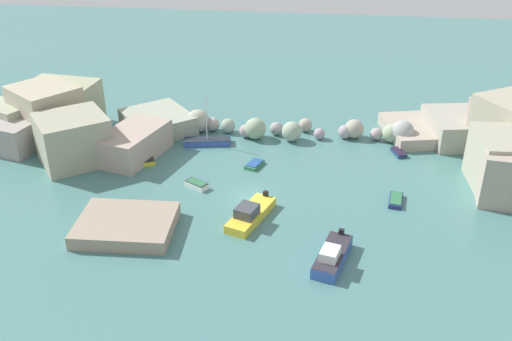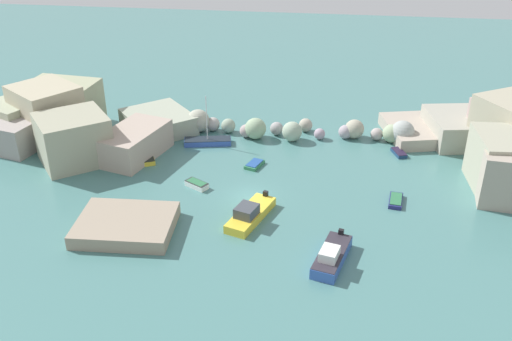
{
  "view_description": "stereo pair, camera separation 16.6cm",
  "coord_description": "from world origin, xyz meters",
  "px_view_note": "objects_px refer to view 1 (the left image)",
  "views": [
    {
      "loc": [
        6.98,
        -48.52,
        29.08
      ],
      "look_at": [
        0.0,
        3.78,
        1.0
      ],
      "focal_mm": 40.6,
      "sensor_mm": 36.0,
      "label": 1
    },
    {
      "loc": [
        7.14,
        -48.49,
        29.08
      ],
      "look_at": [
        0.0,
        3.78,
        1.0
      ],
      "focal_mm": 40.6,
      "sensor_mm": 36.0,
      "label": 2
    }
  ],
  "objects_px": {
    "moored_boat_6": "(396,200)",
    "moored_boat_7": "(332,256)",
    "moored_boat_3": "(140,163)",
    "moored_boat_4": "(254,164)",
    "moored_boat_2": "(207,141)",
    "moored_boat_0": "(197,184)",
    "moored_boat_5": "(399,152)",
    "stone_dock": "(126,225)",
    "moored_boat_1": "(250,214)"
  },
  "relations": [
    {
      "from": "stone_dock",
      "to": "moored_boat_1",
      "type": "bearing_deg",
      "value": 17.2
    },
    {
      "from": "stone_dock",
      "to": "moored_boat_3",
      "type": "xyz_separation_m",
      "value": [
        -2.7,
        12.53,
        -0.34
      ]
    },
    {
      "from": "moored_boat_5",
      "to": "moored_boat_6",
      "type": "height_order",
      "value": "moored_boat_6"
    },
    {
      "from": "moored_boat_6",
      "to": "moored_boat_2",
      "type": "bearing_deg",
      "value": 71.31
    },
    {
      "from": "moored_boat_2",
      "to": "moored_boat_4",
      "type": "height_order",
      "value": "moored_boat_2"
    },
    {
      "from": "moored_boat_2",
      "to": "moored_boat_1",
      "type": "bearing_deg",
      "value": -76.6
    },
    {
      "from": "moored_boat_0",
      "to": "moored_boat_5",
      "type": "height_order",
      "value": "moored_boat_0"
    },
    {
      "from": "stone_dock",
      "to": "moored_boat_2",
      "type": "xyz_separation_m",
      "value": [
        3.43,
        18.74,
        -0.26
      ]
    },
    {
      "from": "moored_boat_0",
      "to": "moored_boat_3",
      "type": "distance_m",
      "value": 8.17
    },
    {
      "from": "moored_boat_0",
      "to": "moored_boat_1",
      "type": "bearing_deg",
      "value": -9.09
    },
    {
      "from": "moored_boat_4",
      "to": "moored_boat_6",
      "type": "distance_m",
      "value": 15.69
    },
    {
      "from": "moored_boat_0",
      "to": "moored_boat_3",
      "type": "relative_size",
      "value": 0.8
    },
    {
      "from": "moored_boat_7",
      "to": "moored_boat_1",
      "type": "bearing_deg",
      "value": -111.53
    },
    {
      "from": "stone_dock",
      "to": "moored_boat_3",
      "type": "relative_size",
      "value": 2.56
    },
    {
      "from": "moored_boat_7",
      "to": "stone_dock",
      "type": "bearing_deg",
      "value": -82.34
    },
    {
      "from": "stone_dock",
      "to": "moored_boat_6",
      "type": "height_order",
      "value": "stone_dock"
    },
    {
      "from": "moored_boat_3",
      "to": "moored_boat_5",
      "type": "height_order",
      "value": "moored_boat_3"
    },
    {
      "from": "moored_boat_1",
      "to": "moored_boat_6",
      "type": "bearing_deg",
      "value": 129.04
    },
    {
      "from": "moored_boat_4",
      "to": "moored_boat_7",
      "type": "height_order",
      "value": "moored_boat_7"
    },
    {
      "from": "moored_boat_3",
      "to": "moored_boat_6",
      "type": "xyz_separation_m",
      "value": [
        26.96,
        -4.26,
        -0.06
      ]
    },
    {
      "from": "stone_dock",
      "to": "moored_boat_1",
      "type": "relative_size",
      "value": 1.24
    },
    {
      "from": "moored_boat_3",
      "to": "moored_boat_7",
      "type": "distance_m",
      "value": 25.62
    },
    {
      "from": "moored_boat_1",
      "to": "moored_boat_7",
      "type": "relative_size",
      "value": 1.12
    },
    {
      "from": "moored_boat_4",
      "to": "moored_boat_5",
      "type": "bearing_deg",
      "value": 127.0
    },
    {
      "from": "moored_boat_0",
      "to": "moored_boat_4",
      "type": "relative_size",
      "value": 0.96
    },
    {
      "from": "moored_boat_0",
      "to": "moored_boat_1",
      "type": "height_order",
      "value": "moored_boat_1"
    },
    {
      "from": "moored_boat_0",
      "to": "moored_boat_3",
      "type": "xyz_separation_m",
      "value": [
        -7.16,
        3.93,
        -0.04
      ]
    },
    {
      "from": "moored_boat_4",
      "to": "moored_boat_6",
      "type": "xyz_separation_m",
      "value": [
        14.62,
        -5.69,
        0.01
      ]
    },
    {
      "from": "moored_boat_2",
      "to": "moored_boat_6",
      "type": "xyz_separation_m",
      "value": [
        20.82,
        -10.48,
        -0.14
      ]
    },
    {
      "from": "moored_boat_5",
      "to": "moored_boat_6",
      "type": "distance_m",
      "value": 10.8
    },
    {
      "from": "moored_boat_7",
      "to": "moored_boat_3",
      "type": "bearing_deg",
      "value": -110.56
    },
    {
      "from": "moored_boat_1",
      "to": "moored_boat_4",
      "type": "xyz_separation_m",
      "value": [
        -1.05,
        10.64,
        -0.41
      ]
    },
    {
      "from": "moored_boat_0",
      "to": "moored_boat_5",
      "type": "distance_m",
      "value": 23.38
    },
    {
      "from": "moored_boat_3",
      "to": "moored_boat_0",
      "type": "bearing_deg",
      "value": 125.79
    },
    {
      "from": "moored_boat_0",
      "to": "moored_boat_4",
      "type": "height_order",
      "value": "moored_boat_0"
    },
    {
      "from": "moored_boat_0",
      "to": "moored_boat_2",
      "type": "distance_m",
      "value": 10.19
    },
    {
      "from": "moored_boat_6",
      "to": "moored_boat_3",
      "type": "bearing_deg",
      "value": 89.03
    },
    {
      "from": "moored_boat_3",
      "to": "moored_boat_7",
      "type": "height_order",
      "value": "moored_boat_7"
    },
    {
      "from": "stone_dock",
      "to": "moored_boat_0",
      "type": "xyz_separation_m",
      "value": [
        4.46,
        8.6,
        -0.31
      ]
    },
    {
      "from": "moored_boat_1",
      "to": "moored_boat_5",
      "type": "distance_m",
      "value": 21.52
    },
    {
      "from": "moored_boat_7",
      "to": "moored_boat_4",
      "type": "bearing_deg",
      "value": -137.37
    },
    {
      "from": "moored_boat_6",
      "to": "moored_boat_7",
      "type": "distance_m",
      "value": 12.08
    },
    {
      "from": "moored_boat_2",
      "to": "moored_boat_5",
      "type": "distance_m",
      "value": 21.97
    },
    {
      "from": "moored_boat_4",
      "to": "moored_boat_6",
      "type": "bearing_deg",
      "value": 87.99
    },
    {
      "from": "moored_boat_3",
      "to": "moored_boat_4",
      "type": "distance_m",
      "value": 12.42
    },
    {
      "from": "stone_dock",
      "to": "moored_boat_7",
      "type": "distance_m",
      "value": 18.39
    },
    {
      "from": "moored_boat_5",
      "to": "moored_boat_3",
      "type": "bearing_deg",
      "value": 84.1
    },
    {
      "from": "moored_boat_0",
      "to": "moored_boat_6",
      "type": "distance_m",
      "value": 19.8
    },
    {
      "from": "moored_boat_2",
      "to": "moored_boat_5",
      "type": "height_order",
      "value": "moored_boat_2"
    },
    {
      "from": "moored_boat_0",
      "to": "moored_boat_7",
      "type": "xyz_separation_m",
      "value": [
        13.79,
        -10.8,
        0.33
      ]
    }
  ]
}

